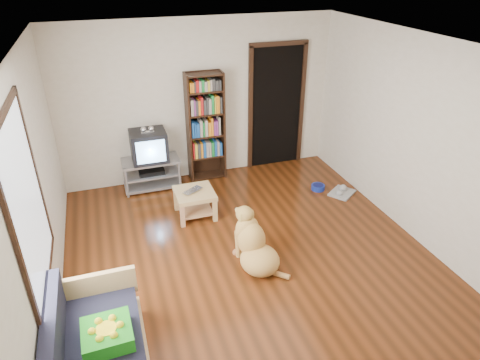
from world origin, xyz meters
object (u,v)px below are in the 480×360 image
object	(u,v)px
crt_tv	(149,145)
bookshelf	(205,122)
green_cushion	(107,334)
coffee_table	(195,199)
laptop	(195,192)
tv_stand	(152,173)
dog	(254,246)
dog_bowl	(318,187)
grey_rag	(342,193)

from	to	relation	value
crt_tv	bookshelf	bearing A→B (deg)	4.32
green_cushion	coffee_table	size ratio (longest dim) A/B	0.77
green_cushion	laptop	bearing A→B (deg)	58.70
tv_stand	bookshelf	bearing A→B (deg)	5.63
bookshelf	dog	size ratio (longest dim) A/B	2.14
bookshelf	dog	xyz separation A→B (m)	(-0.05, -2.47, -0.73)
laptop	coffee_table	xyz separation A→B (m)	(-0.00, 0.03, -0.13)
dog_bowl	grey_rag	bearing A→B (deg)	-39.81
crt_tv	coffee_table	bearing A→B (deg)	-66.46
grey_rag	crt_tv	world-z (taller)	crt_tv
laptop	dog	bearing A→B (deg)	-103.89
tv_stand	bookshelf	xyz separation A→B (m)	(0.95, 0.09, 0.73)
dog_bowl	coffee_table	xyz separation A→B (m)	(-2.07, -0.13, 0.24)
tv_stand	dog	xyz separation A→B (m)	(0.90, -2.38, 0.00)
laptop	bookshelf	world-z (taller)	bookshelf
laptop	dog_bowl	world-z (taller)	laptop
tv_stand	dog	world-z (taller)	dog
grey_rag	coffee_table	xyz separation A→B (m)	(-2.37, 0.12, 0.27)
tv_stand	green_cushion	bearing A→B (deg)	-103.88
laptop	dog	distance (m)	1.37
laptop	dog	xyz separation A→B (m)	(0.43, -1.29, -0.14)
grey_rag	crt_tv	size ratio (longest dim) A/B	0.69
dog_bowl	bookshelf	distance (m)	2.12
grey_rag	coffee_table	bearing A→B (deg)	177.01
grey_rag	crt_tv	xyz separation A→B (m)	(-2.84, 1.20, 0.73)
grey_rag	crt_tv	distance (m)	3.17
dog	coffee_table	bearing A→B (deg)	107.87
laptop	crt_tv	world-z (taller)	crt_tv
laptop	tv_stand	size ratio (longest dim) A/B	0.34
green_cushion	bookshelf	distance (m)	4.00
bookshelf	dog_bowl	bearing A→B (deg)	-32.74
grey_rag	crt_tv	bearing A→B (deg)	157.07
grey_rag	tv_stand	world-z (taller)	tv_stand
tv_stand	crt_tv	distance (m)	0.47
grey_rag	dog_bowl	bearing A→B (deg)	140.19
tv_stand	dog	size ratio (longest dim) A/B	1.07
laptop	green_cushion	bearing A→B (deg)	-151.42
tv_stand	crt_tv	bearing A→B (deg)	90.00
crt_tv	grey_rag	bearing A→B (deg)	-22.93
dog	dog_bowl	bearing A→B (deg)	41.34
coffee_table	crt_tv	bearing A→B (deg)	113.54
green_cushion	bookshelf	size ratio (longest dim) A/B	0.23
green_cushion	crt_tv	xyz separation A→B (m)	(0.85, 3.46, 0.25)
dog_bowl	crt_tv	xyz separation A→B (m)	(-2.54, 0.95, 0.70)
laptop	tv_stand	bearing A→B (deg)	81.24
green_cushion	dog_bowl	size ratio (longest dim) A/B	1.92
green_cushion	grey_rag	world-z (taller)	green_cushion
tv_stand	coffee_table	xyz separation A→B (m)	(0.47, -1.06, 0.01)
laptop	grey_rag	world-z (taller)	laptop
crt_tv	laptop	bearing A→B (deg)	-67.03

